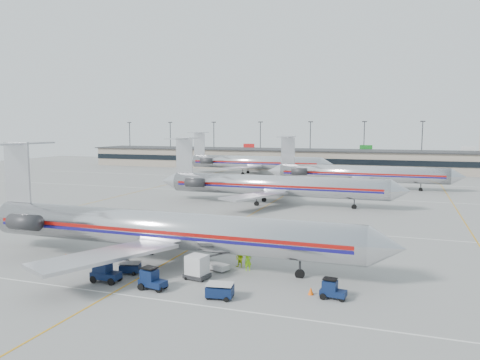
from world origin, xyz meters
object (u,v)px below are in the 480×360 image
at_px(belt_loader, 213,264).
at_px(uld_container, 197,267).
at_px(jet_second_row, 271,185).
at_px(jet_foreground, 155,228).
at_px(tug_center, 151,279).

bearing_deg(belt_loader, uld_container, -78.10).
distance_m(jet_second_row, belt_loader, 38.22).
bearing_deg(jet_foreground, uld_container, -28.42).
distance_m(jet_second_row, uld_container, 40.99).
height_order(tug_center, belt_loader, belt_loader).
height_order(uld_container, belt_loader, uld_container).
relative_size(jet_foreground, uld_container, 20.03).
relative_size(jet_second_row, uld_container, 19.61).
xyz_separation_m(jet_foreground, uld_container, (5.88, -3.18, -2.35)).
bearing_deg(tug_center, jet_foreground, 128.07).
relative_size(tug_center, uld_container, 1.09).
xyz_separation_m(tug_center, belt_loader, (2.74, 6.62, -0.28)).
relative_size(jet_foreground, jet_second_row, 1.02).
bearing_deg(jet_second_row, belt_loader, -82.52).
height_order(jet_second_row, uld_container, jet_second_row).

